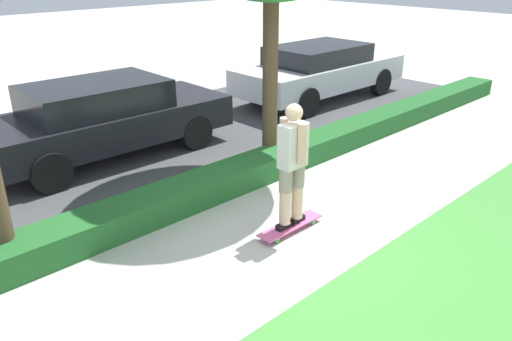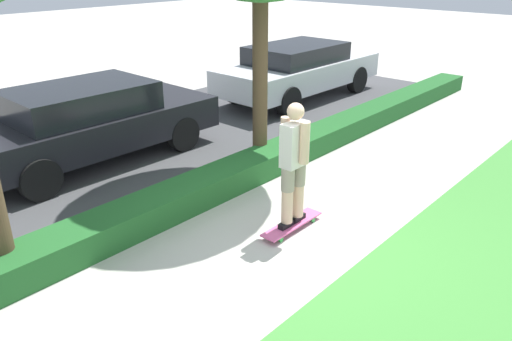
{
  "view_description": "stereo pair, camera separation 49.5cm",
  "coord_description": "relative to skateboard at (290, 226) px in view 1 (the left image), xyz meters",
  "views": [
    {
      "loc": [
        -4.06,
        -3.78,
        3.34
      ],
      "look_at": [
        0.09,
        0.6,
        0.74
      ],
      "focal_mm": 35.0,
      "sensor_mm": 36.0,
      "label": 1
    },
    {
      "loc": [
        -4.41,
        -3.42,
        3.34
      ],
      "look_at": [
        0.09,
        0.6,
        0.74
      ],
      "focal_mm": 35.0,
      "sensor_mm": 36.0,
      "label": 2
    }
  ],
  "objects": [
    {
      "name": "skater_person",
      "position": [
        -0.0,
        -0.0,
        0.89
      ],
      "size": [
        0.49,
        0.42,
        1.64
      ],
      "color": "black",
      "rests_on": "skateboard"
    },
    {
      "name": "parked_car_rear",
      "position": [
        5.4,
        4.03,
        0.67
      ],
      "size": [
        4.71,
        1.84,
        1.36
      ],
      "rotation": [
        0.0,
        0.0,
        -0.01
      ],
      "color": "silver",
      "rests_on": "ground_plane"
    },
    {
      "name": "skateboard",
      "position": [
        0.0,
        0.0,
        0.0
      ],
      "size": [
        1.02,
        0.24,
        0.09
      ],
      "color": "#DB5B93",
      "rests_on": "ground_plane"
    },
    {
      "name": "hedge_row",
      "position": [
        -0.22,
        1.52,
        0.12
      ],
      "size": [
        18.49,
        0.6,
        0.38
      ],
      "color": "#236028",
      "rests_on": "ground_plane"
    },
    {
      "name": "ground_plane",
      "position": [
        -0.22,
        -0.08,
        -0.07
      ],
      "size": [
        60.0,
        60.0,
        0.0
      ],
      "primitive_type": "plane",
      "color": "#BCB7AD"
    },
    {
      "name": "parked_car_middle",
      "position": [
        -0.43,
        4.12,
        0.65
      ],
      "size": [
        4.47,
        1.79,
        1.37
      ],
      "rotation": [
        0.0,
        0.0,
        -0.02
      ],
      "color": "black",
      "rests_on": "ground_plane"
    },
    {
      "name": "street_asphalt",
      "position": [
        -0.22,
        4.12,
        -0.07
      ],
      "size": [
        18.49,
        5.0,
        0.01
      ],
      "color": "#474749",
      "rests_on": "ground_plane"
    }
  ]
}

